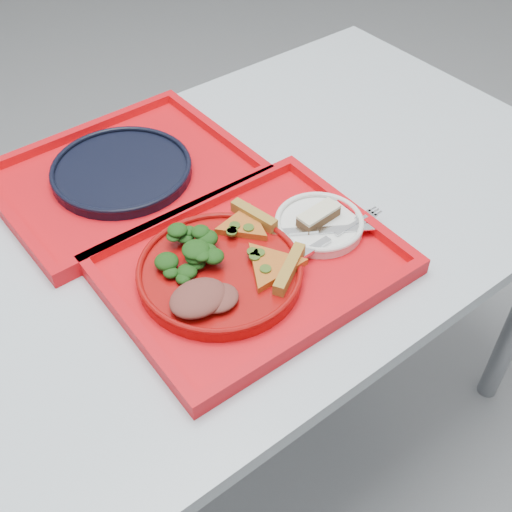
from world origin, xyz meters
The scene contains 14 objects.
ground centered at (0.00, 0.00, 0.00)m, with size 10.00×10.00×0.00m, color gray.
table centered at (0.00, 0.00, 0.68)m, with size 1.60×0.80×0.75m.
tray_main centered at (0.05, -0.14, 0.76)m, with size 0.45×0.35×0.01m, color red.
tray_far centered at (0.00, 0.20, 0.76)m, with size 0.45×0.35×0.01m, color red.
dinner_plate centered at (0.00, -0.13, 0.77)m, with size 0.26×0.26×0.02m, color #960B0A.
side_plate centered at (0.20, -0.14, 0.77)m, with size 0.15×0.15×0.01m, color white.
navy_plate centered at (0.00, 0.20, 0.77)m, with size 0.26×0.26×0.02m, color black.
pizza_slice_a centered at (0.06, -0.17, 0.79)m, with size 0.12×0.10×0.02m, color orange, non-canonical shape.
pizza_slice_b centered at (0.09, -0.07, 0.79)m, with size 0.10×0.09×0.02m, color orange, non-canonical shape.
salad_heap centered at (-0.03, -0.08, 0.81)m, with size 0.10×0.09×0.05m, color black.
meat_portion centered at (-0.07, -0.17, 0.79)m, with size 0.09×0.07×0.03m, color brown.
dessert_bar centered at (0.20, -0.13, 0.79)m, with size 0.08×0.04×0.02m.
knife centered at (0.19, -0.16, 0.78)m, with size 0.18×0.02×0.01m, color silver.
fork centered at (0.19, -0.18, 0.78)m, with size 0.18×0.02×0.01m, color silver.
Camera 1 is at (-0.38, -0.71, 1.50)m, focal length 45.00 mm.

